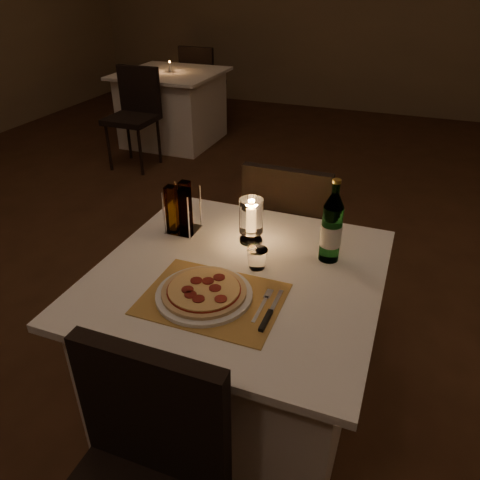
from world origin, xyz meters
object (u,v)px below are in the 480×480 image
(tumbler, at_px, (257,259))
(neighbor_table_left, at_px, (173,107))
(chair_far, at_px, (289,228))
(main_table, at_px, (238,348))
(hurricane_candle, at_px, (251,217))
(plate, at_px, (204,294))
(chair_near, at_px, (138,480))
(pizza, at_px, (204,291))
(water_bottle, at_px, (332,229))

(tumbler, distance_m, neighbor_table_left, 3.73)
(chair_far, bearing_deg, tumbler, -85.29)
(main_table, xyz_separation_m, hurricane_candle, (-0.03, 0.22, 0.47))
(chair_far, distance_m, plate, 0.92)
(tumbler, bearing_deg, chair_far, 94.71)
(neighbor_table_left, bearing_deg, main_table, -58.06)
(hurricane_candle, bearing_deg, neighbor_table_left, 123.42)
(chair_near, bearing_deg, plate, 95.35)
(tumbler, bearing_deg, pizza, -114.57)
(main_table, relative_size, neighbor_table_left, 1.00)
(tumbler, distance_m, hurricane_candle, 0.20)
(tumbler, bearing_deg, neighbor_table_left, 123.06)
(main_table, relative_size, chair_near, 1.11)
(chair_far, distance_m, neighbor_table_left, 3.14)
(tumbler, height_order, hurricane_candle, hurricane_candle)
(chair_far, relative_size, neighbor_table_left, 0.90)
(tumbler, distance_m, water_bottle, 0.29)
(plate, relative_size, tumbler, 4.21)
(pizza, relative_size, tumbler, 3.68)
(main_table, relative_size, hurricane_candle, 5.51)
(chair_near, xyz_separation_m, chair_far, (-0.00, 1.43, 0.00))
(pizza, height_order, water_bottle, water_bottle)
(hurricane_candle, bearing_deg, main_table, -82.31)
(plate, xyz_separation_m, neighbor_table_left, (-1.92, 3.34, -0.38))
(chair_far, distance_m, water_bottle, 0.67)
(chair_far, bearing_deg, neighbor_table_left, 128.86)
(chair_far, height_order, hurricane_candle, hurricane_candle)
(plate, relative_size, pizza, 1.14)
(main_table, distance_m, chair_far, 0.74)
(chair_near, relative_size, neighbor_table_left, 0.90)
(chair_near, bearing_deg, pizza, 95.34)
(chair_near, relative_size, hurricane_candle, 4.95)
(pizza, distance_m, hurricane_candle, 0.41)
(water_bottle, bearing_deg, tumbler, -146.71)
(chair_far, height_order, water_bottle, water_bottle)
(hurricane_candle, bearing_deg, plate, -92.93)
(neighbor_table_left, bearing_deg, hurricane_candle, -56.58)
(water_bottle, bearing_deg, chair_near, -107.29)
(chair_far, xyz_separation_m, pizza, (-0.05, -0.89, 0.22))
(plate, xyz_separation_m, tumbler, (0.10, 0.23, 0.03))
(chair_near, distance_m, pizza, 0.58)
(pizza, bearing_deg, tumbler, 65.43)
(plate, bearing_deg, neighbor_table_left, 119.89)
(pizza, xyz_separation_m, neighbor_table_left, (-1.92, 3.34, -0.39))
(main_table, distance_m, plate, 0.42)
(pizza, bearing_deg, plate, 143.49)
(chair_near, bearing_deg, tumbler, 85.89)
(main_table, bearing_deg, neighbor_table_left, 121.94)
(water_bottle, height_order, neighbor_table_left, water_bottle)
(plate, bearing_deg, hurricane_candle, 87.07)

